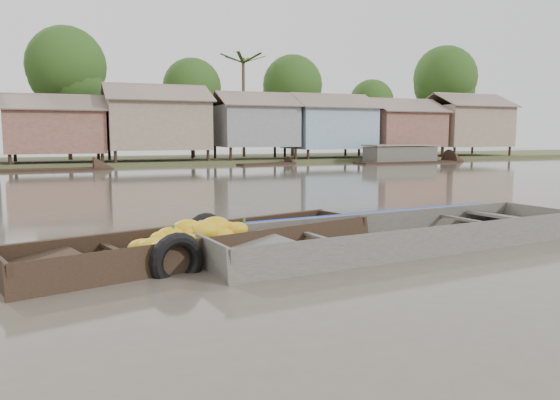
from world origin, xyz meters
name	(u,v)px	position (x,y,z in m)	size (l,w,h in m)	color
ground	(292,256)	(0.00, 0.00, 0.00)	(120.00, 120.00, 0.00)	#51483E
riverbank	(158,120)	(3.03, 31.86, 3.07)	(120.00, 12.47, 10.22)	#384723
banana_boat	(200,246)	(-1.46, 0.47, 0.20)	(6.52, 3.20, 0.90)	black
viewer_boat	(403,242)	(2.25, 0.08, 0.07)	(7.92, 2.89, 0.62)	#3F3B35
distant_boats	(327,162)	(12.75, 24.10, 0.23)	(47.90, 15.48, 1.38)	black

